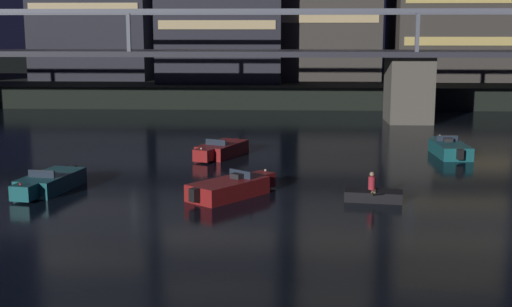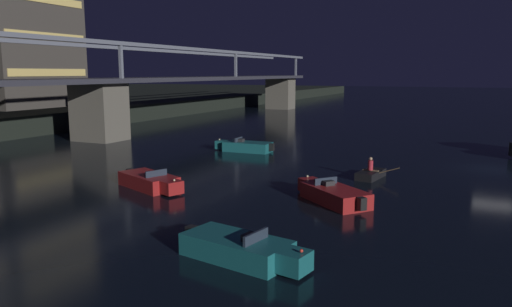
{
  "view_description": "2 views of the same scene",
  "coord_description": "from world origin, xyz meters",
  "views": [
    {
      "loc": [
        -10.19,
        -23.59,
        7.75
      ],
      "look_at": [
        -11.91,
        13.13,
        1.07
      ],
      "focal_mm": 47.98,
      "sensor_mm": 36.0,
      "label": 1
    },
    {
      "loc": [
        -36.42,
        0.88,
        6.55
      ],
      "look_at": [
        -8.0,
        14.21,
        1.33
      ],
      "focal_mm": 34.31,
      "sensor_mm": 36.0,
      "label": 2
    }
  ],
  "objects": [
    {
      "name": "speedboat_near_right",
      "position": [
        -21.78,
        8.32,
        0.41
      ],
      "size": [
        2.48,
        5.23,
        1.16
      ],
      "color": "#196066",
      "rests_on": "ground"
    },
    {
      "name": "far_riverbank",
      "position": [
        0.0,
        82.72,
        1.1
      ],
      "size": [
        240.0,
        80.0,
        2.2
      ],
      "primitive_type": "cube",
      "color": "black",
      "rests_on": "ground"
    },
    {
      "name": "speedboat_mid_left",
      "position": [
        -14.33,
        17.89,
        0.41
      ],
      "size": [
        3.14,
        5.06,
        1.16
      ],
      "color": "maroon",
      "rests_on": "ground"
    },
    {
      "name": "dinghy_with_paddler",
      "position": [
        -6.24,
        7.1,
        0.28
      ],
      "size": [
        2.74,
        2.54,
        1.36
      ],
      "color": "black",
      "rests_on": "ground"
    },
    {
      "name": "speedboat_mid_center",
      "position": [
        -0.1,
        18.9,
        0.41
      ],
      "size": [
        1.94,
        5.21,
        1.16
      ],
      "color": "#196066",
      "rests_on": "ground"
    },
    {
      "name": "speedboat_near_center",
      "position": [
        -12.82,
        7.64,
        0.41
      ],
      "size": [
        4.12,
        4.61,
        1.16
      ],
      "color": "maroon",
      "rests_on": "ground"
    },
    {
      "name": "river_bridge",
      "position": [
        -0.0,
        34.71,
        4.55
      ],
      "size": [
        98.35,
        6.4,
        9.38
      ],
      "color": "#605B51",
      "rests_on": "ground"
    }
  ]
}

